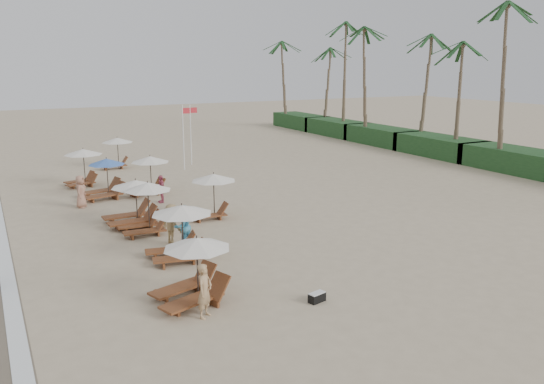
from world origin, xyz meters
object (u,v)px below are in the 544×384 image
lounger_station_1 (177,232)px  lounger_station_4 (102,181)px  lounger_station_3 (131,203)px  beachgoer_near (205,291)px  inland_station_0 (212,190)px  inland_station_2 (116,149)px  beachgoer_far_b (81,192)px  duffel_bag (317,297)px  lounger_station_5 (81,165)px  beachgoer_mid_b (172,224)px  beachgoer_far_a (161,189)px  beachgoer_mid_a (183,226)px  lounger_station_0 (189,273)px  flag_pole_near (184,134)px  lounger_station_2 (144,209)px  inland_station_1 (147,172)px

lounger_station_1 → lounger_station_4: size_ratio=0.99×
lounger_station_3 → beachgoer_near: bearing=-92.5°
inland_station_0 → inland_station_2: same height
inland_station_2 → beachgoer_near: (-3.03, -25.85, -0.55)m
lounger_station_3 → beachgoer_near: (-0.48, -11.06, -0.16)m
beachgoer_far_b → duffel_bag: bearing=-137.4°
lounger_station_4 → lounger_station_5: 3.96m
lounger_station_3 → beachgoer_far_b: 4.63m
beachgoer_mid_b → beachgoer_far_a: beachgoer_mid_b is taller
beachgoer_near → beachgoer_mid_a: 6.81m
lounger_station_0 → beachgoer_near: lounger_station_0 is taller
inland_station_2 → duffel_bag: (0.58, -26.50, -1.24)m
lounger_station_4 → beachgoer_far_b: 2.18m
lounger_station_4 → inland_station_0: lounger_station_4 is taller
lounger_station_0 → beachgoer_mid_b: 6.18m
lounger_station_5 → duffel_bag: size_ratio=4.03×
duffel_bag → flag_pole_near: flag_pole_near is taller
lounger_station_2 → inland_station_2: lounger_station_2 is taller
inland_station_1 → beachgoer_far_a: size_ratio=1.82×
lounger_station_3 → beachgoer_near: 11.07m
beachgoer_mid_a → beachgoer_far_a: beachgoer_mid_a is taller
lounger_station_0 → beachgoer_far_b: bearing=94.5°
lounger_station_3 → inland_station_1: (2.37, 5.62, 0.30)m
lounger_station_3 → flag_pole_near: (6.81, 11.99, 1.55)m
beachgoer_far_b → flag_pole_near: 11.50m
lounger_station_4 → beachgoer_mid_a: size_ratio=1.49×
lounger_station_1 → beachgoer_mid_b: size_ratio=1.55×
lounger_station_2 → flag_pole_near: bearing=64.2°
flag_pole_near → beachgoer_mid_b: bearing=-110.8°
lounger_station_3 → inland_station_2: inland_station_2 is taller
lounger_station_4 → inland_station_2: bearing=72.9°
lounger_station_3 → beachgoer_mid_a: (1.08, -4.43, -0.11)m
beachgoer_near → flag_pole_near: flag_pole_near is taller
lounger_station_5 → inland_station_0: 11.68m
inland_station_0 → inland_station_1: 6.70m
lounger_station_2 → inland_station_2: 16.72m
beachgoer_mid_b → beachgoer_far_a: 7.30m
beachgoer_near → duffel_bag: size_ratio=2.74×
lounger_station_4 → inland_station_1: (2.53, -0.35, 0.34)m
lounger_station_0 → beachgoer_mid_a: lounger_station_0 is taller
inland_station_2 → beachgoer_far_b: size_ratio=1.50×
lounger_station_2 → beachgoer_mid_a: (0.91, -2.67, -0.23)m
beachgoer_mid_b → beachgoer_near: bearing=148.8°
flag_pole_near → beachgoer_mid_a: bearing=-109.2°
inland_station_2 → lounger_station_1: bearing=-96.0°
lounger_station_4 → inland_station_1: size_ratio=0.96×
duffel_bag → flag_pole_near: size_ratio=0.13×
lounger_station_3 → beachgoer_mid_b: lounger_station_3 is taller
lounger_station_1 → inland_station_0: (3.39, 4.89, 0.32)m
lounger_station_3 → beachgoer_mid_b: size_ratio=1.61×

